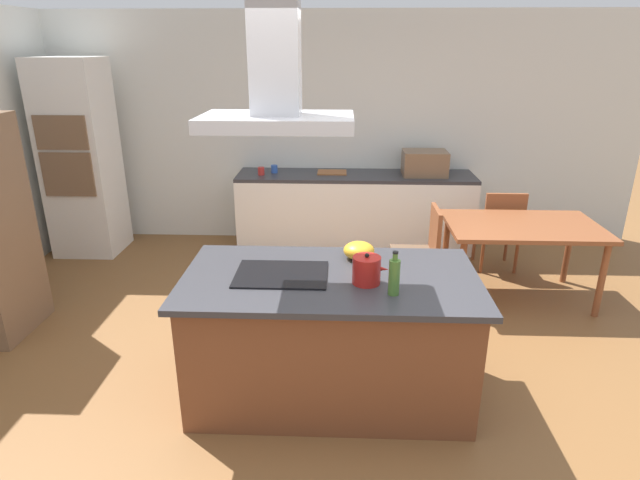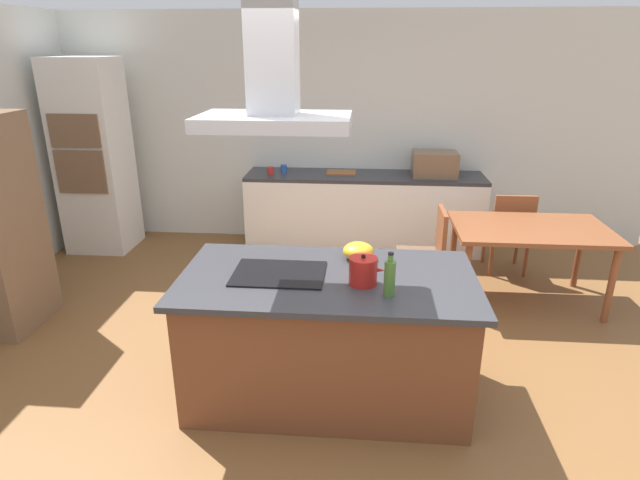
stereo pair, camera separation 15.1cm
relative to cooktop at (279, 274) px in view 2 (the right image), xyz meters
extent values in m
plane|color=brown|center=(0.32, 1.50, -0.91)|extent=(16.00, 16.00, 0.00)
cube|color=silver|center=(0.32, 3.25, 0.44)|extent=(7.20, 0.10, 2.70)
cube|color=brown|center=(0.32, 0.00, -0.48)|extent=(1.84, 0.94, 0.86)
cube|color=#333338|center=(0.32, 0.00, -0.03)|extent=(1.94, 1.04, 0.04)
cube|color=black|center=(0.00, 0.00, 0.00)|extent=(0.60, 0.44, 0.01)
cylinder|color=#B21E19|center=(0.55, -0.10, 0.08)|extent=(0.18, 0.18, 0.18)
sphere|color=black|center=(0.55, -0.10, 0.18)|extent=(0.03, 0.03, 0.03)
cone|color=#B21E19|center=(0.66, -0.10, 0.09)|extent=(0.06, 0.03, 0.04)
cylinder|color=#47722D|center=(0.71, -0.25, 0.10)|extent=(0.07, 0.07, 0.22)
cylinder|color=#47722D|center=(0.71, -0.25, 0.24)|extent=(0.03, 0.03, 0.04)
cylinder|color=black|center=(0.71, -0.25, 0.27)|extent=(0.03, 0.03, 0.01)
ellipsoid|color=gold|center=(0.51, 0.31, 0.05)|extent=(0.22, 0.22, 0.12)
cube|color=white|center=(0.55, 2.88, -0.48)|extent=(2.76, 0.62, 0.86)
cube|color=#333338|center=(0.55, 2.88, -0.03)|extent=(2.76, 0.62, 0.04)
cube|color=brown|center=(1.34, 2.88, 0.13)|extent=(0.50, 0.38, 0.28)
cylinder|color=red|center=(-0.55, 2.80, 0.04)|extent=(0.08, 0.08, 0.09)
cylinder|color=#2D56B2|center=(-0.41, 2.92, 0.04)|extent=(0.08, 0.08, 0.09)
cube|color=#995B33|center=(0.27, 2.93, 0.00)|extent=(0.34, 0.24, 0.02)
cube|color=white|center=(-2.58, 2.65, 0.19)|extent=(0.70, 0.64, 2.20)
cube|color=brown|center=(-2.58, 2.32, 0.54)|extent=(0.56, 0.02, 0.36)
cube|color=brown|center=(-2.58, 2.32, 0.09)|extent=(0.56, 0.02, 0.48)
cube|color=brown|center=(2.09, 1.58, -0.18)|extent=(1.40, 0.90, 0.04)
cylinder|color=brown|center=(1.47, 1.21, -0.55)|extent=(0.06, 0.06, 0.71)
cylinder|color=brown|center=(2.71, 1.21, -0.55)|extent=(0.06, 0.06, 0.71)
cylinder|color=brown|center=(1.47, 1.95, -0.55)|extent=(0.06, 0.06, 0.71)
cylinder|color=brown|center=(2.71, 1.95, -0.55)|extent=(0.06, 0.06, 0.71)
cube|color=brown|center=(2.09, 2.33, -0.48)|extent=(0.42, 0.42, 0.04)
cube|color=brown|center=(2.09, 2.14, -0.24)|extent=(0.42, 0.04, 0.44)
cylinder|color=brown|center=(1.91, 2.51, -0.70)|extent=(0.04, 0.04, 0.41)
cylinder|color=brown|center=(2.27, 2.51, -0.70)|extent=(0.04, 0.04, 0.41)
cylinder|color=brown|center=(1.91, 2.15, -0.70)|extent=(0.04, 0.04, 0.41)
cylinder|color=brown|center=(2.27, 2.15, -0.70)|extent=(0.04, 0.04, 0.41)
cube|color=brown|center=(1.09, 1.58, -0.48)|extent=(0.42, 0.42, 0.04)
cube|color=brown|center=(1.28, 1.58, -0.24)|extent=(0.04, 0.42, 0.44)
cylinder|color=brown|center=(0.91, 1.40, -0.70)|extent=(0.04, 0.04, 0.41)
cylinder|color=brown|center=(0.91, 1.76, -0.70)|extent=(0.04, 0.04, 0.41)
cylinder|color=brown|center=(1.27, 1.40, -0.70)|extent=(0.04, 0.04, 0.41)
cylinder|color=brown|center=(1.27, 1.76, -0.70)|extent=(0.04, 0.04, 0.41)
cube|color=#ADADB2|center=(0.00, 0.00, 0.98)|extent=(0.90, 0.55, 0.08)
cube|color=#ADADB2|center=(0.00, 0.00, 1.37)|extent=(0.28, 0.24, 0.70)
camera|label=1|loc=(0.38, -3.12, 1.41)|focal=29.37mm
camera|label=2|loc=(0.53, -3.11, 1.41)|focal=29.37mm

